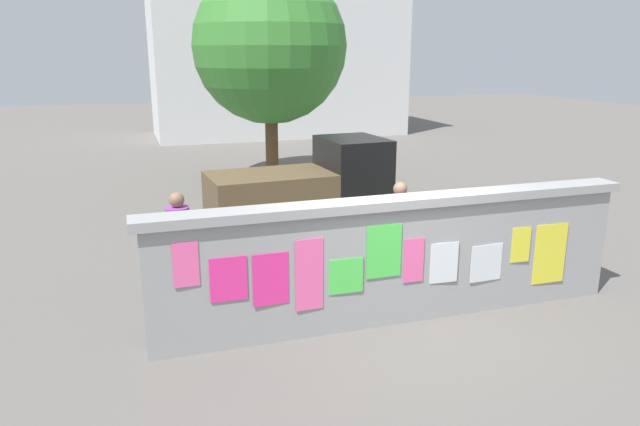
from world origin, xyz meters
The scene contains 9 objects.
ground centered at (0.00, 8.00, 0.00)m, with size 60.00×60.00×0.00m, color #605B56.
poster_wall centered at (0.00, 0.00, 0.89)m, with size 6.80×0.42×1.73m.
auto_rickshaw_truck centered at (0.12, 4.46, 0.90)m, with size 3.69×1.74×1.85m.
motorcycle centered at (2.60, 1.30, 0.46)m, with size 1.90×0.56×0.87m.
bicycle_near centered at (-1.12, 1.22, 0.36)m, with size 1.69×0.49×0.95m.
person_walking centered at (-2.70, 1.69, 0.99)m, with size 0.48×0.48×1.62m.
person_bystander centered at (0.64, 1.31, 0.99)m, with size 0.48×0.48×1.62m.
tree_roadside centered at (0.67, 9.73, 3.69)m, with size 4.25×4.25×5.83m.
building_background centered at (3.29, 19.20, 3.64)m, with size 10.89×4.71×7.23m.
Camera 1 is at (-3.36, -6.86, 3.57)m, focal length 33.65 mm.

